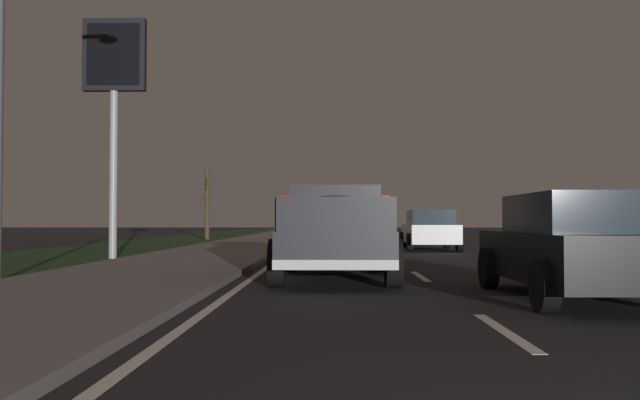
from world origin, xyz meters
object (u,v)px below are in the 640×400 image
Objects in this scene: pickup_truck at (335,229)px; bare_tree_far at (207,202)px; sedan_white at (430,230)px; gas_price_sign at (114,77)px; sedan_tan at (338,226)px; sedan_green at (336,228)px; street_light_near at (15,36)px; sedan_black at (575,246)px.

bare_tree_far is (26.12, 7.57, 1.26)m from pickup_truck.
gas_price_sign is (-5.94, 10.36, 4.69)m from sedan_white.
sedan_green is at bearing 179.31° from sedan_tan.
street_light_near is (-1.01, 6.02, 3.65)m from pickup_truck.
sedan_tan is 0.61× the size of gas_price_sign.
pickup_truck is at bearing -134.48° from gas_price_sign.
gas_price_sign reaches higher than sedan_tan.
sedan_white is 7.84m from sedan_green.
pickup_truck is at bearing 179.53° from sedan_tan.
sedan_white is at bearing -0.68° from sedan_black.
gas_price_sign is 7.63m from street_light_near.
sedan_black is (-3.49, -3.50, -0.20)m from pickup_truck.
bare_tree_far is (29.60, 11.07, 1.46)m from sedan_black.
sedan_green is at bearing -130.87° from bare_tree_far.
bare_tree_far is at bearing 16.16° from pickup_truck.
pickup_truck is at bearing -163.84° from bare_tree_far.
street_light_near reaches higher than sedan_green.
gas_price_sign is 1.55× the size of bare_tree_far.
sedan_black is at bearing -159.50° from bare_tree_far.
gas_price_sign is at bearing 119.84° from sedan_white.
sedan_tan is 1.00× the size of sedan_black.
sedan_white is at bearing -140.43° from bare_tree_far.
sedan_black is 15.04m from gas_price_sign.
gas_price_sign is (6.55, 6.67, 4.49)m from pickup_truck.
sedan_black is at bearing -171.61° from sedan_green.
sedan_white is 17.73m from bare_tree_far.
pickup_truck is at bearing 179.66° from sedan_green.
sedan_green is at bearing 8.39° from sedan_black.
sedan_black is at bearing -104.60° from street_light_near.
street_light_near reaches higher than pickup_truck.
sedan_tan is 0.94× the size of bare_tree_far.
sedan_tan is (29.98, -0.24, -0.20)m from pickup_truck.
street_light_near is at bearing -175.11° from gas_price_sign.
pickup_truck is 1.16× the size of bare_tree_far.
street_light_near is (2.48, 9.53, 3.84)m from sedan_black.
sedan_white is (12.49, -3.69, -0.20)m from pickup_truck.
sedan_black is at bearing -174.44° from sedan_tan.
gas_price_sign is (-12.92, 6.79, 4.69)m from sedan_green.
pickup_truck is 7.11m from street_light_near.
sedan_black is (-15.98, 0.19, 0.00)m from sedan_white.
street_light_near is at bearing 168.57° from sedan_tan.
gas_price_sign is at bearing 45.52° from pickup_truck.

